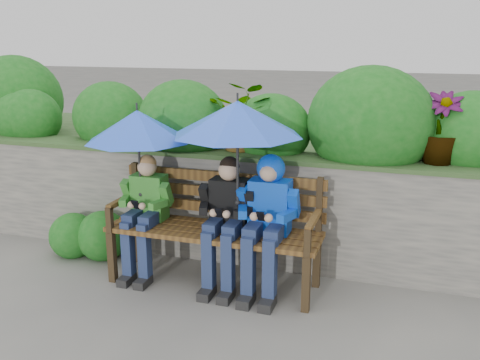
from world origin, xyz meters
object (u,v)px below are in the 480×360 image
(boy_middle, at_px, (226,215))
(umbrella_left, at_px, (138,126))
(umbrella_right, at_px, (237,118))
(boy_right, at_px, (267,213))
(park_bench, at_px, (216,221))
(boy_left, at_px, (145,208))

(boy_middle, height_order, umbrella_left, umbrella_left)
(umbrella_right, bearing_deg, boy_right, 3.17)
(umbrella_right, bearing_deg, park_bench, 158.42)
(umbrella_left, xyz_separation_m, umbrella_right, (0.89, -0.03, 0.11))
(boy_right, height_order, umbrella_left, umbrella_left)
(boy_left, bearing_deg, boy_middle, -0.28)
(boy_left, distance_m, umbrella_right, 1.18)
(park_bench, bearing_deg, boy_left, -172.95)
(boy_left, xyz_separation_m, boy_middle, (0.75, -0.00, 0.02))
(park_bench, bearing_deg, umbrella_right, -21.58)
(park_bench, xyz_separation_m, umbrella_right, (0.22, -0.09, 0.90))
(boy_left, distance_m, umbrella_left, 0.72)
(boy_left, relative_size, boy_middle, 0.97)
(boy_right, distance_m, umbrella_left, 1.31)
(boy_left, xyz_separation_m, umbrella_left, (-0.04, 0.02, 0.71))
(boy_middle, bearing_deg, boy_right, 1.49)
(boy_middle, distance_m, umbrella_left, 1.06)
(boy_left, bearing_deg, boy_right, 0.28)
(park_bench, bearing_deg, umbrella_left, -175.17)
(umbrella_left, bearing_deg, park_bench, 4.83)
(umbrella_right, bearing_deg, umbrella_left, 178.11)
(park_bench, distance_m, boy_middle, 0.17)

